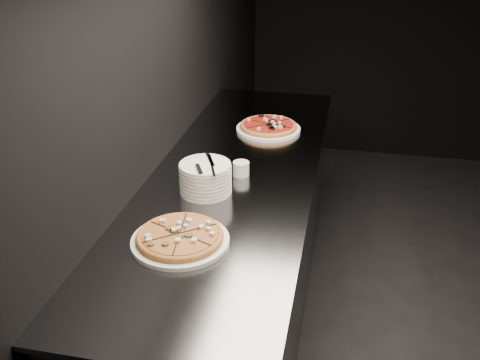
% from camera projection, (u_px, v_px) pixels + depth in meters
% --- Properties ---
extents(wall_left, '(0.02, 5.00, 2.80)m').
position_uv_depth(wall_left, '(152.00, 64.00, 2.33)').
color(wall_left, black).
rests_on(wall_left, floor).
extents(counter, '(0.74, 2.44, 0.92)m').
position_uv_depth(counter, '(236.00, 253.00, 2.68)').
color(counter, slate).
rests_on(counter, floor).
extents(pizza_mushroom, '(0.41, 0.41, 0.04)m').
position_uv_depth(pizza_mushroom, '(180.00, 238.00, 1.93)').
color(pizza_mushroom, white).
rests_on(pizza_mushroom, counter).
extents(pizza_tomato, '(0.39, 0.39, 0.04)m').
position_uv_depth(pizza_tomato, '(268.00, 127.00, 2.91)').
color(pizza_tomato, white).
rests_on(pizza_tomato, counter).
extents(plate_stack, '(0.22, 0.22, 0.13)m').
position_uv_depth(plate_stack, '(205.00, 178.00, 2.26)').
color(plate_stack, white).
rests_on(plate_stack, counter).
extents(cutlery, '(0.09, 0.23, 0.01)m').
position_uv_depth(cutlery, '(206.00, 165.00, 2.21)').
color(cutlery, silver).
rests_on(cutlery, plate_stack).
extents(ramekin, '(0.07, 0.07, 0.06)m').
position_uv_depth(ramekin, '(241.00, 168.00, 2.42)').
color(ramekin, silver).
rests_on(ramekin, counter).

